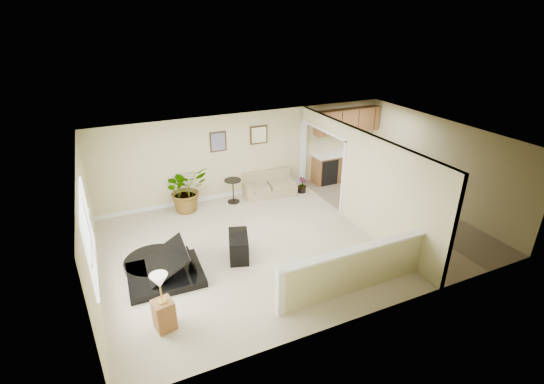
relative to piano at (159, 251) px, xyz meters
name	(u,v)px	position (x,y,z in m)	size (l,w,h in m)	color
floor	(295,237)	(3.27, 0.20, -0.60)	(9.00, 9.00, 0.00)	tan
back_wall	(249,154)	(3.27, 3.20, 0.65)	(9.00, 0.04, 2.50)	#C4BB85
front_wall	(377,257)	(3.27, -2.80, 0.65)	(9.00, 0.04, 2.50)	#C4BB85
left_wall	(89,232)	(-1.23, 0.20, 0.65)	(0.04, 6.00, 2.50)	#C4BB85
right_wall	(439,164)	(7.77, 0.20, 0.65)	(0.04, 6.00, 2.50)	#C4BB85
ceiling	(297,140)	(3.27, 0.20, 1.90)	(9.00, 6.00, 0.04)	silver
kitchen_vinyl	(395,213)	(6.42, 0.20, -0.59)	(2.70, 6.00, 0.01)	tan
interior_partition	(353,177)	(5.07, 0.45, 0.62)	(0.18, 5.99, 2.50)	#C4BB85
pony_half_wall	(353,269)	(3.35, -2.10, -0.08)	(3.42, 0.22, 1.00)	#C4BB85
left_window	(88,235)	(-1.21, -0.30, 0.85)	(0.05, 2.15, 1.45)	white
wall_art_left	(218,142)	(2.32, 3.17, 1.15)	(0.48, 0.04, 0.58)	#352613
wall_mirror	(259,135)	(3.57, 3.17, 1.20)	(0.55, 0.04, 0.55)	#352613
kitchen_cabinets	(343,154)	(6.46, 2.93, 0.27)	(2.36, 0.65, 2.33)	brown
piano	(159,251)	(0.00, 0.00, 0.00)	(1.82, 1.88, 1.43)	black
piano_bench	(239,246)	(1.72, -0.03, -0.32)	(0.42, 0.84, 0.56)	black
loveseat	(268,183)	(3.74, 2.89, -0.26)	(1.65, 1.07, 0.88)	tan
accent_table	(233,188)	(2.55, 2.72, -0.14)	(0.49, 0.49, 0.71)	black
palm_plant	(186,189)	(1.21, 2.77, 0.04)	(1.40, 1.29, 1.29)	black
small_plant	(302,186)	(4.72, 2.51, -0.39)	(0.36, 0.36, 0.49)	black
lamp_stand	(163,306)	(-0.23, -1.59, -0.12)	(0.39, 0.39, 1.13)	brown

